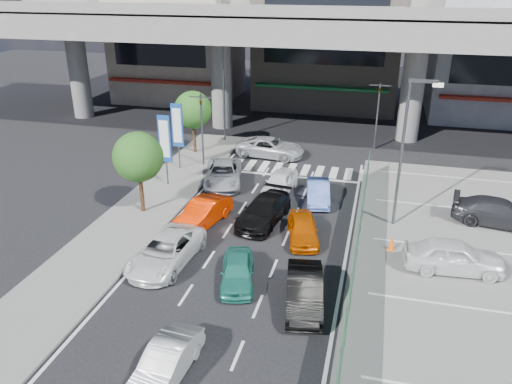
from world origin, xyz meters
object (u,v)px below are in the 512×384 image
(tree_near, at_px, (138,157))
(parked_sedan_dgrey, at_px, (500,213))
(hatch_black_mid_right, at_px, (304,291))
(crossing_wagon_silver, at_px, (270,147))
(sedan_white_mid_left, at_px, (166,251))
(tree_far, at_px, (193,110))
(taxi_orange_right, at_px, (303,229))
(sedan_white_front_mid, at_px, (280,182))
(signboard_far, at_px, (177,127))
(sedan_black_mid, at_px, (264,211))
(street_lamp_left, at_px, (226,83))
(wagon_silver_front_left, at_px, (223,174))
(street_lamp_right, at_px, (406,142))
(hatch_white_back_mid, at_px, (166,363))
(traffic_light_left, at_px, (201,112))
(taxi_teal_mid, at_px, (237,271))
(kei_truck_front_right, at_px, (318,192))
(traffic_light_right, at_px, (379,99))
(parked_sedan_white, at_px, (454,256))
(traffic_cone, at_px, (392,243))
(signboard_near, at_px, (165,141))
(taxi_orange_left, at_px, (203,213))

(tree_near, relative_size, parked_sedan_dgrey, 0.97)
(hatch_black_mid_right, height_order, crossing_wagon_silver, crossing_wagon_silver)
(sedan_white_mid_left, distance_m, crossing_wagon_silver, 16.11)
(sedan_white_mid_left, xyz_separation_m, parked_sedan_dgrey, (15.98, 8.14, 0.09))
(tree_far, xyz_separation_m, taxi_orange_right, (10.26, -11.40, -2.76))
(sedan_white_front_mid, bearing_deg, tree_far, 150.34)
(signboard_far, xyz_separation_m, sedan_black_mid, (7.65, -6.45, -2.37))
(street_lamp_left, xyz_separation_m, wagon_silver_front_left, (2.50, -8.78, -4.08))
(street_lamp_right, relative_size, hatch_white_back_mid, 2.16)
(tree_far, bearing_deg, hatch_black_mid_right, -56.43)
(traffic_light_left, xyz_separation_m, sedan_black_mid, (6.25, -7.46, -3.25))
(sedan_black_mid, distance_m, taxi_orange_right, 2.81)
(tree_near, height_order, taxi_teal_mid, tree_near)
(wagon_silver_front_left, relative_size, kei_truck_front_right, 1.32)
(traffic_light_left, relative_size, hatch_white_back_mid, 1.40)
(traffic_light_right, height_order, crossing_wagon_silver, traffic_light_right)
(taxi_teal_mid, xyz_separation_m, sedan_white_front_mid, (-0.27, 10.37, 0.05))
(parked_sedan_white, bearing_deg, sedan_white_front_mid, 50.46)
(tree_far, relative_size, sedan_white_front_mid, 1.23)
(street_lamp_left, relative_size, tree_near, 1.67)
(traffic_light_left, relative_size, taxi_orange_right, 1.41)
(traffic_cone, bearing_deg, sedan_white_front_mid, 140.07)
(kei_truck_front_right, bearing_deg, traffic_light_left, 145.78)
(traffic_light_right, bearing_deg, parked_sedan_white, -76.41)
(signboard_far, relative_size, sedan_black_mid, 0.99)
(sedan_white_mid_left, distance_m, sedan_white_front_mid, 10.25)
(signboard_near, relative_size, taxi_teal_mid, 1.31)
(traffic_light_right, height_order, signboard_far, traffic_light_right)
(tree_far, relative_size, sedan_white_mid_left, 0.97)
(signboard_near, height_order, hatch_white_back_mid, signboard_near)
(wagon_silver_front_left, bearing_deg, tree_far, 112.51)
(taxi_orange_left, distance_m, crossing_wagon_silver, 11.84)
(parked_sedan_dgrey, bearing_deg, parked_sedan_white, 160.86)
(taxi_orange_left, distance_m, kei_truck_front_right, 7.30)
(sedan_black_mid, relative_size, wagon_silver_front_left, 0.96)
(tree_near, relative_size, sedan_black_mid, 1.01)
(signboard_near, relative_size, traffic_cone, 6.51)
(signboard_far, bearing_deg, sedan_black_mid, -40.16)
(hatch_black_mid_right, bearing_deg, tree_far, 114.10)
(signboard_near, bearing_deg, sedan_black_mid, -25.47)
(signboard_far, bearing_deg, traffic_light_right, 31.43)
(hatch_white_back_mid, bearing_deg, kei_truck_front_right, 83.23)
(tree_far, height_order, parked_sedan_dgrey, tree_far)
(traffic_light_right, relative_size, signboard_near, 1.11)
(street_lamp_right, distance_m, sedan_white_front_mid, 8.70)
(signboard_near, xyz_separation_m, sedan_white_mid_left, (3.79, -8.83, -2.38))
(crossing_wagon_silver, height_order, parked_sedan_dgrey, parked_sedan_dgrey)
(sedan_black_mid, bearing_deg, tree_far, 136.91)
(street_lamp_right, distance_m, signboard_far, 15.69)
(sedan_white_mid_left, bearing_deg, traffic_cone, 25.12)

